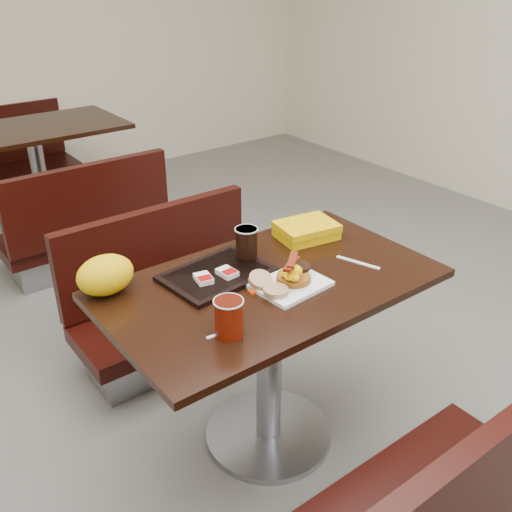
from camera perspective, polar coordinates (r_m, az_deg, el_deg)
floor at (r=2.55m, az=1.22°, el=-17.21°), size 6.00×7.00×0.01m
table_near at (r=2.30m, az=1.31°, el=-10.55°), size 1.20×0.70×0.75m
bench_near_s at (r=1.96m, az=15.02°, el=-20.69°), size 1.00×0.46×0.72m
bench_near_n at (r=2.79m, az=-7.67°, el=-3.61°), size 1.00×0.46×0.72m
table_far at (r=4.40m, az=-20.37°, el=7.03°), size 1.20×0.70×0.75m
bench_far_s at (r=3.78m, az=-16.92°, el=4.05°), size 1.00×0.46×0.72m
bench_far_n at (r=5.05m, az=-22.93°, el=8.92°), size 1.00×0.46×0.72m
platter at (r=2.05m, az=3.44°, el=-2.84°), size 0.26×0.21×0.01m
pancake_stack at (r=2.06m, az=3.71°, el=-2.08°), size 0.15×0.15×0.03m
sausage_patty at (r=2.09m, az=4.35°, el=-1.06°), size 0.09×0.09×0.01m
scrambled_eggs at (r=2.02m, az=3.87°, el=-1.58°), size 0.11×0.10×0.05m
bacon_strips at (r=2.01m, az=3.50°, el=-0.70°), size 0.16×0.14×0.01m
muffin_bottom at (r=1.98m, az=1.95°, el=-3.43°), size 0.09×0.09×0.02m
muffin_top at (r=2.02m, az=0.44°, el=-2.34°), size 0.09×0.09×0.05m
coffee_cup_near at (r=1.77m, az=-2.68°, el=-6.07°), size 0.09×0.09×0.12m
fork at (r=1.81m, az=-3.62°, el=-7.64°), size 0.12×0.04×0.00m
knife at (r=2.24m, az=9.96°, el=-0.63°), size 0.07×0.17×0.00m
condiment_syrup at (r=2.01m, az=-0.16°, el=-3.45°), size 0.04×0.03×0.01m
condiment_ketchup at (r=2.16m, az=-0.71°, el=-1.13°), size 0.04×0.03×0.01m
tray at (r=2.11m, az=-3.88°, el=-1.81°), size 0.40×0.30×0.02m
hashbrown_sleeve_left at (r=2.05m, az=-5.17°, el=-2.21°), size 0.07×0.08×0.02m
hashbrown_sleeve_right at (r=2.08m, az=-2.86°, el=-1.63°), size 0.06×0.08×0.02m
coffee_cup_far at (r=2.19m, az=-0.94°, el=1.35°), size 0.10×0.10×0.11m
clamshell at (r=2.40m, az=4.96°, el=2.53°), size 0.26×0.21×0.06m
paper_bag at (r=2.05m, az=-14.55°, el=-1.81°), size 0.23×0.19×0.14m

